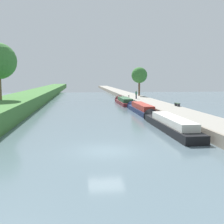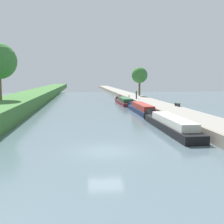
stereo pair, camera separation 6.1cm
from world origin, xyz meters
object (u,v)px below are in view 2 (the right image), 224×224
object	(u,v)px
narrowboat_navy	(141,109)
narrowboat_maroon	(124,101)
person_walking	(136,94)
narrowboat_black	(168,123)
park_bench	(177,104)
mooring_bollard_far	(129,96)

from	to	relation	value
narrowboat_navy	narrowboat_maroon	xyz separation A→B (m)	(-0.25, 14.07, -0.06)
person_walking	narrowboat_black	bearing A→B (deg)	-95.16
narrowboat_maroon	park_bench	distance (m)	15.82
mooring_bollard_far	park_bench	distance (m)	20.41
narrowboat_black	narrowboat_navy	distance (m)	13.48
narrowboat_maroon	mooring_bollard_far	size ratio (longest dim) A/B	27.15
narrowboat_navy	narrowboat_maroon	size ratio (longest dim) A/B	1.08
mooring_bollard_far	narrowboat_black	bearing A→B (deg)	-93.34
narrowboat_black	narrowboat_maroon	distance (m)	27.54
narrowboat_black	person_walking	size ratio (longest dim) A/B	8.34
park_bench	narrowboat_navy	bearing A→B (deg)	172.52
person_walking	park_bench	distance (m)	15.48
narrowboat_navy	person_walking	bearing A→B (deg)	80.78
narrowboat_black	person_walking	xyz separation A→B (m)	(2.53, 27.95, 1.25)
narrowboat_maroon	person_walking	distance (m)	2.94
person_walking	park_bench	world-z (taller)	person_walking
narrowboat_navy	narrowboat_maroon	world-z (taller)	narrowboat_navy
narrowboat_black	narrowboat_maroon	bearing A→B (deg)	90.16
narrowboat_black	narrowboat_maroon	world-z (taller)	narrowboat_black
narrowboat_navy	park_bench	world-z (taller)	park_bench
narrowboat_black	mooring_bollard_far	distance (m)	32.92
person_walking	mooring_bollard_far	size ratio (longest dim) A/B	3.69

